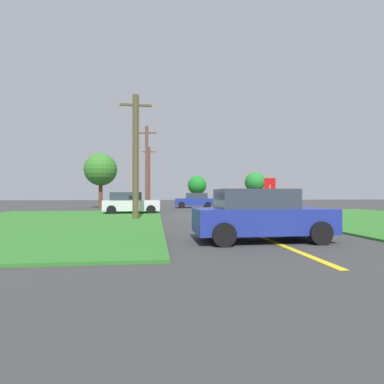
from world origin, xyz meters
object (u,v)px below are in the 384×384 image
object	(u,v)px
pine_tree_center	(101,170)
stop_sign	(270,189)
utility_pole_mid	(147,167)
oak_tree_left	(197,186)
car_behind_on_main_road	(260,215)
utility_pole_far	(149,176)
car_approaching_junction	(195,200)
utility_pole_near	(136,156)
oak_tree_right	(255,183)
parked_car_near_building	(130,203)

from	to	relation	value
pine_tree_center	stop_sign	bearing A→B (deg)	-44.83
utility_pole_mid	oak_tree_left	bearing A→B (deg)	59.25
utility_pole_mid	pine_tree_center	world-z (taller)	utility_pole_mid
car_behind_on_main_road	oak_tree_left	xyz separation A→B (m)	(2.01, 29.20, 1.78)
car_behind_on_main_road	utility_pole_mid	size ratio (longest dim) A/B	0.54
utility_pole_mid	utility_pole_far	world-z (taller)	utility_pole_mid
utility_pole_far	pine_tree_center	world-z (taller)	utility_pole_far
car_behind_on_main_road	pine_tree_center	size ratio (longest dim) A/B	0.72
stop_sign	oak_tree_left	distance (m)	18.91
stop_sign	oak_tree_left	world-z (taller)	oak_tree_left
pine_tree_center	car_approaching_junction	bearing A→B (deg)	-1.06
utility_pole_near	oak_tree_right	distance (m)	28.65
parked_car_near_building	utility_pole_near	xyz separation A→B (m)	(0.78, -5.42, 2.85)
car_approaching_junction	utility_pole_far	xyz separation A→B (m)	(-5.10, 5.91, 3.03)
oak_tree_left	oak_tree_right	world-z (taller)	oak_tree_right
oak_tree_left	oak_tree_right	size ratio (longest dim) A/B	0.83
stop_sign	pine_tree_center	bearing A→B (deg)	-33.89
car_behind_on_main_road	oak_tree_left	world-z (taller)	oak_tree_left
utility_pole_far	parked_car_near_building	bearing A→B (deg)	-93.79
parked_car_near_building	oak_tree_right	bearing A→B (deg)	44.67
parked_car_near_building	oak_tree_right	world-z (taller)	oak_tree_right
utility_pole_mid	oak_tree_right	world-z (taller)	utility_pole_mid
parked_car_near_building	utility_pole_near	world-z (taller)	utility_pole_near
pine_tree_center	parked_car_near_building	bearing A→B (deg)	-68.83
parked_car_near_building	utility_pole_far	xyz separation A→B (m)	(1.05, 15.80, 3.03)
utility_pole_near	pine_tree_center	world-z (taller)	utility_pole_near
parked_car_near_building	car_behind_on_main_road	xyz separation A→B (m)	(5.16, -13.77, 0.00)
utility_pole_near	oak_tree_right	size ratio (longest dim) A/B	1.54
utility_pole_far	oak_tree_left	distance (m)	6.26
utility_pole_near	utility_pole_far	distance (m)	21.22
pine_tree_center	utility_pole_far	bearing A→B (deg)	49.14
utility_pole_mid	oak_tree_left	xyz separation A→B (m)	(6.09, 10.23, -1.41)
utility_pole_mid	oak_tree_right	distance (m)	20.23
oak_tree_left	parked_car_near_building	bearing A→B (deg)	-114.93
stop_sign	utility_pole_mid	world-z (taller)	utility_pole_mid
utility_pole_mid	oak_tree_left	size ratio (longest dim) A/B	2.02
stop_sign	utility_pole_far	xyz separation A→B (m)	(-8.52, 19.11, 2.04)
utility_pole_far	stop_sign	bearing A→B (deg)	-65.98
car_behind_on_main_road	pine_tree_center	xyz separation A→B (m)	(-9.07, 23.85, 3.28)
stop_sign	oak_tree_left	size ratio (longest dim) A/B	0.67
stop_sign	utility_pole_near	bearing A→B (deg)	24.43
car_behind_on_main_road	parked_car_near_building	bearing A→B (deg)	110.21
oak_tree_left	car_behind_on_main_road	bearing A→B (deg)	-93.94
utility_pole_mid	stop_sign	bearing A→B (deg)	-45.07
car_approaching_junction	oak_tree_right	size ratio (longest dim) A/B	0.91
utility_pole_near	utility_pole_far	world-z (taller)	utility_pole_far
parked_car_near_building	car_approaching_junction	distance (m)	11.65
car_approaching_junction	utility_pole_far	distance (m)	8.37
stop_sign	car_approaching_junction	xyz separation A→B (m)	(-3.42, 13.21, -1.00)
car_behind_on_main_road	utility_pole_far	world-z (taller)	utility_pole_far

